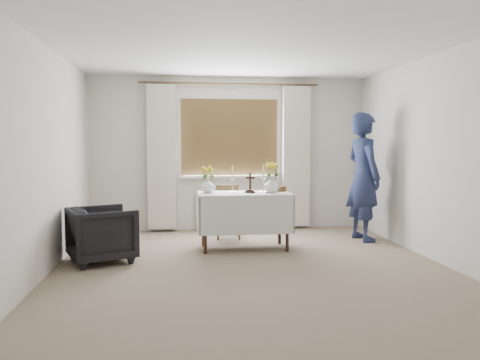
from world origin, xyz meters
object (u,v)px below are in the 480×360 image
object	(u,v)px
wooden_cross	(250,183)
flower_vase_left	(208,186)
person	(363,177)
altar_table	(244,221)
armchair	(102,234)
wooden_chair	(228,212)
flower_vase_right	(271,185)

from	to	relation	value
wooden_cross	flower_vase_left	distance (m)	0.57
person	altar_table	bearing A→B (deg)	90.98
armchair	wooden_cross	distance (m)	2.00
armchair	wooden_cross	world-z (taller)	wooden_cross
wooden_chair	person	xyz separation A→B (m)	(1.95, -0.39, 0.54)
armchair	flower_vase_right	world-z (taller)	flower_vase_right
armchair	altar_table	bearing A→B (deg)	-98.43
altar_table	person	bearing A→B (deg)	10.75
altar_table	flower_vase_left	distance (m)	0.69
wooden_chair	flower_vase_left	bearing A→B (deg)	-115.31
wooden_chair	armchair	bearing A→B (deg)	-141.66
altar_table	flower_vase_right	distance (m)	0.61
altar_table	wooden_chair	distance (m)	0.75
wooden_chair	flower_vase_left	size ratio (longest dim) A/B	4.16
person	flower_vase_right	world-z (taller)	person
armchair	wooden_chair	bearing A→B (deg)	-76.97
wooden_cross	flower_vase_right	distance (m)	0.29
armchair	flower_vase_left	size ratio (longest dim) A/B	3.83
altar_table	armchair	bearing A→B (deg)	-165.43
wooden_cross	flower_vase_left	size ratio (longest dim) A/B	1.42
wooden_chair	wooden_cross	xyz separation A→B (m)	(0.22, -0.76, 0.50)
wooden_chair	flower_vase_left	xyz separation A→B (m)	(-0.34, -0.65, 0.46)
wooden_cross	person	bearing A→B (deg)	31.35
armchair	person	xyz separation A→B (m)	(3.60, 0.81, 0.60)
wooden_chair	altar_table	bearing A→B (deg)	-76.68
wooden_cross	flower_vase_right	world-z (taller)	wooden_cross
person	flower_vase_left	size ratio (longest dim) A/B	9.76
person	flower_vase_right	size ratio (longest dim) A/B	8.92
flower_vase_left	flower_vase_right	xyz separation A→B (m)	(0.85, -0.12, 0.01)
flower_vase_right	person	bearing A→B (deg)	14.91
altar_table	flower_vase_left	world-z (taller)	flower_vase_left
wooden_chair	person	size ratio (longest dim) A/B	0.43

